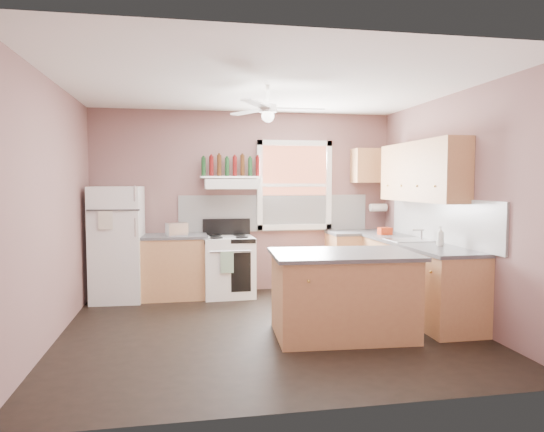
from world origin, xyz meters
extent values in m
plane|color=black|center=(0.00, 0.00, 0.00)|extent=(4.50, 4.50, 0.00)
plane|color=white|center=(0.00, 0.00, 2.70)|extent=(4.50, 4.50, 0.00)
cube|color=#775350|center=(0.00, 2.02, 1.35)|extent=(4.50, 0.05, 2.70)
cube|color=#775350|center=(2.27, 0.00, 1.35)|extent=(0.05, 4.00, 2.70)
cube|color=#775350|center=(-2.27, 0.00, 1.35)|extent=(0.05, 4.00, 2.70)
cube|color=white|center=(0.45, 1.99, 1.18)|extent=(2.90, 0.03, 0.55)
cube|color=white|center=(2.23, 0.30, 1.18)|extent=(0.03, 2.60, 0.55)
cube|color=brown|center=(0.75, 1.98, 1.60)|extent=(1.00, 0.02, 1.20)
cube|color=white|center=(0.75, 1.96, 1.60)|extent=(1.16, 0.07, 1.36)
cube|color=white|center=(-1.83, 1.66, 0.79)|extent=(0.70, 0.69, 1.59)
cube|color=#AC7347|center=(-1.06, 1.70, 0.43)|extent=(0.90, 0.60, 0.86)
cube|color=#47474A|center=(-1.06, 1.70, 0.88)|extent=(0.92, 0.62, 0.04)
cube|color=silver|center=(-1.02, 1.58, 0.99)|extent=(0.32, 0.25, 0.18)
cube|color=white|center=(-0.29, 1.65, 0.43)|extent=(0.73, 0.66, 0.86)
cube|color=white|center=(-0.23, 1.75, 1.62)|extent=(0.78, 0.50, 0.14)
cube|color=white|center=(-0.23, 1.87, 1.72)|extent=(0.90, 0.26, 0.03)
cube|color=#AC7347|center=(0.93, 1.75, 0.29)|extent=(0.66, 0.53, 0.58)
cube|color=#AC7347|center=(1.75, 1.70, 0.43)|extent=(1.00, 0.60, 0.86)
cube|color=#AC7347|center=(1.95, 0.30, 0.43)|extent=(0.60, 2.20, 0.86)
cube|color=#47474A|center=(1.75, 1.70, 0.88)|extent=(1.02, 0.62, 0.04)
cube|color=#47474A|center=(1.94, 0.30, 0.88)|extent=(0.62, 2.22, 0.04)
cube|color=silver|center=(1.94, 0.50, 0.90)|extent=(0.55, 0.45, 0.03)
cylinder|color=silver|center=(2.10, 0.50, 0.97)|extent=(0.03, 0.03, 0.14)
cube|color=#AC7347|center=(2.08, 0.50, 1.78)|extent=(0.33, 1.80, 0.76)
cube|color=#AC7347|center=(1.95, 1.83, 1.90)|extent=(0.60, 0.33, 0.52)
cylinder|color=white|center=(2.07, 1.86, 1.25)|extent=(0.26, 0.12, 0.12)
cube|color=#AC7347|center=(0.75, -0.37, 0.43)|extent=(1.48, 0.99, 0.86)
cube|color=#47474A|center=(0.75, -0.37, 0.88)|extent=(1.57, 1.08, 0.04)
cylinder|color=white|center=(0.00, 0.00, 2.45)|extent=(0.20, 0.20, 0.08)
imported|color=silver|center=(2.03, -0.10, 1.02)|extent=(0.12, 0.12, 0.23)
cube|color=red|center=(1.90, 1.19, 0.95)|extent=(0.19, 0.14, 0.10)
cylinder|color=#143819|center=(-0.63, 1.87, 1.87)|extent=(0.06, 0.06, 0.27)
cylinder|color=#590F0F|center=(-0.52, 1.87, 1.88)|extent=(0.06, 0.06, 0.29)
cylinder|color=#3F230F|center=(-0.40, 1.87, 1.89)|extent=(0.06, 0.06, 0.31)
cylinder|color=#143819|center=(-0.29, 1.87, 1.87)|extent=(0.06, 0.06, 0.27)
cylinder|color=#590F0F|center=(-0.17, 1.87, 1.88)|extent=(0.06, 0.06, 0.29)
cylinder|color=#3F230F|center=(-0.06, 1.87, 1.89)|extent=(0.06, 0.06, 0.31)
cylinder|color=#143819|center=(0.06, 1.87, 1.87)|extent=(0.06, 0.06, 0.27)
cylinder|color=#590F0F|center=(0.17, 1.87, 1.88)|extent=(0.06, 0.06, 0.29)
camera|label=1|loc=(-0.91, -5.28, 1.65)|focal=32.00mm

